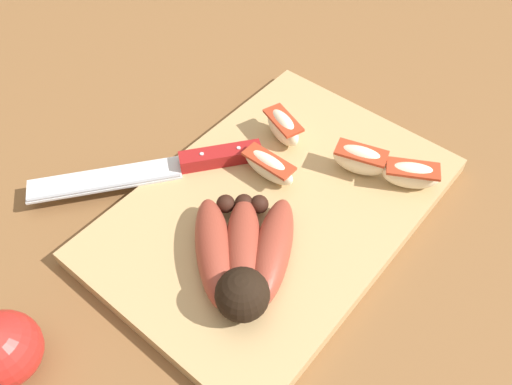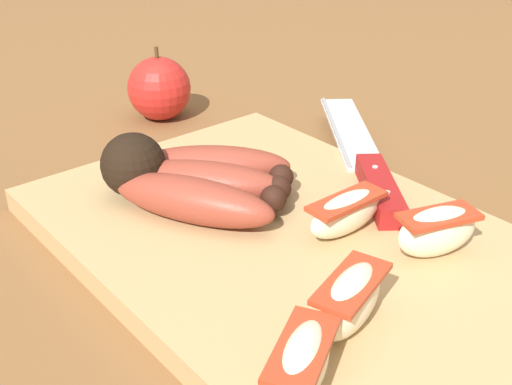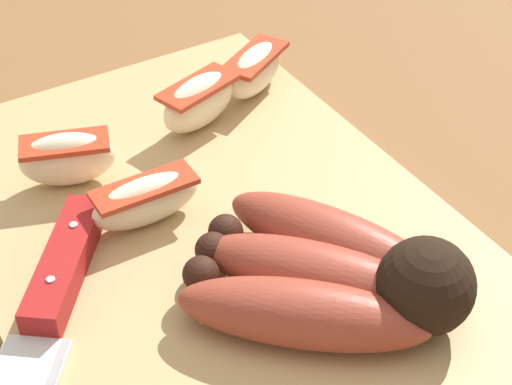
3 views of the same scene
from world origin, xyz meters
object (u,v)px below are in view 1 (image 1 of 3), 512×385
(banana_bunch, at_px, (243,257))
(apple_wedge_near, at_px, (269,167))
(apple_wedge_extra, at_px, (411,175))
(chefs_knife, at_px, (181,164))
(apple_wedge_middle, at_px, (360,160))
(apple_wedge_far, at_px, (283,127))
(whole_apple, at_px, (3,349))

(banana_bunch, relative_size, apple_wedge_near, 2.35)
(banana_bunch, distance_m, apple_wedge_extra, 0.22)
(banana_bunch, distance_m, chefs_knife, 0.16)
(apple_wedge_middle, bearing_deg, apple_wedge_far, -82.30)
(apple_wedge_near, distance_m, whole_apple, 0.33)
(apple_wedge_middle, xyz_separation_m, apple_wedge_extra, (-0.02, 0.06, -0.00))
(apple_wedge_middle, distance_m, whole_apple, 0.42)
(apple_wedge_far, bearing_deg, apple_wedge_near, 23.51)
(chefs_knife, xyz_separation_m, apple_wedge_extra, (-0.15, 0.22, 0.01))
(apple_wedge_far, distance_m, whole_apple, 0.39)
(chefs_knife, xyz_separation_m, whole_apple, (0.27, 0.04, 0.01))
(whole_apple, bearing_deg, apple_wedge_far, 177.23)
(apple_wedge_near, bearing_deg, apple_wedge_middle, 134.21)
(apple_wedge_near, height_order, apple_wedge_extra, apple_wedge_extra)
(apple_wedge_far, height_order, whole_apple, whole_apple)
(chefs_knife, xyz_separation_m, apple_wedge_middle, (-0.13, 0.17, 0.01))
(banana_bunch, relative_size, apple_wedge_middle, 2.38)
(apple_wedge_middle, distance_m, apple_wedge_extra, 0.06)
(apple_wedge_far, bearing_deg, chefs_knife, -28.08)
(apple_wedge_far, bearing_deg, apple_wedge_extra, 101.54)
(chefs_knife, distance_m, apple_wedge_far, 0.13)
(apple_wedge_far, xyz_separation_m, apple_wedge_extra, (-0.03, 0.16, -0.00))
(banana_bunch, bearing_deg, apple_wedge_far, -153.99)
(apple_wedge_extra, height_order, whole_apple, whole_apple)
(apple_wedge_near, relative_size, whole_apple, 0.84)
(chefs_knife, height_order, apple_wedge_middle, apple_wedge_middle)
(chefs_knife, distance_m, whole_apple, 0.28)
(banana_bunch, distance_m, apple_wedge_far, 0.20)
(banana_bunch, distance_m, apple_wedge_middle, 0.19)
(apple_wedge_near, xyz_separation_m, whole_apple, (0.33, -0.05, -0.00))
(apple_wedge_middle, relative_size, apple_wedge_far, 1.06)
(chefs_knife, relative_size, apple_wedge_extra, 3.44)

